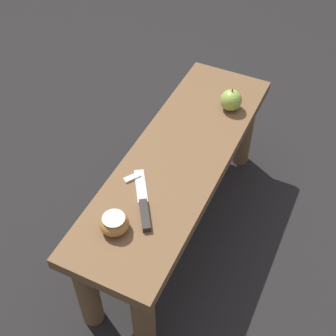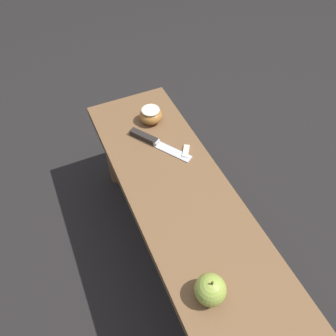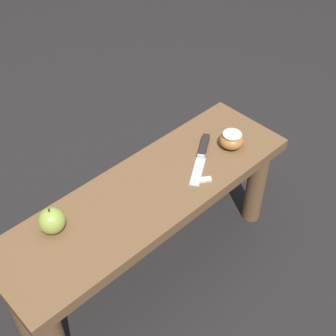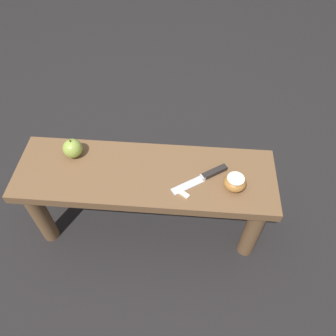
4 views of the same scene
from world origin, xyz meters
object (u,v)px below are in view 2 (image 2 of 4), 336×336
at_px(apple_whole, 210,290).
at_px(wooden_bench, 181,211).
at_px(apple_cut, 151,115).
at_px(knife, 151,140).

bearing_deg(apple_whole, wooden_bench, 166.80).
xyz_separation_m(wooden_bench, apple_whole, (0.30, -0.07, 0.13)).
bearing_deg(wooden_bench, apple_cut, 173.30).
relative_size(wooden_bench, apple_whole, 11.68).
bearing_deg(knife, wooden_bench, -33.55).
height_order(apple_whole, apple_cut, apple_whole).
height_order(wooden_bench, knife, knife).
bearing_deg(wooden_bench, apple_whole, -13.20).
bearing_deg(wooden_bench, knife, 179.91).
distance_m(wooden_bench, apple_whole, 0.34).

